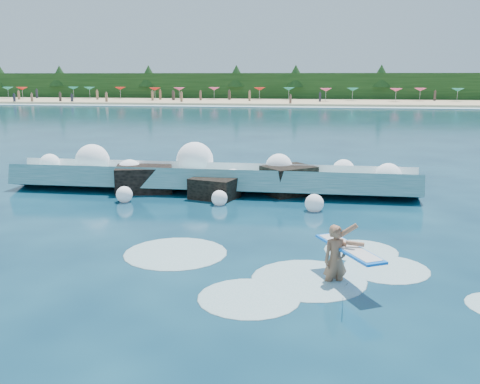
{
  "coord_description": "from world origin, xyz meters",
  "views": [
    {
      "loc": [
        3.8,
        -12.95,
        4.49
      ],
      "look_at": [
        1.5,
        2.0,
        1.2
      ],
      "focal_mm": 40.0,
      "sensor_mm": 36.0,
      "label": 1
    }
  ],
  "objects": [
    {
      "name": "breaking_wave",
      "position": [
        -0.52,
        7.62,
        0.48
      ],
      "size": [
        15.97,
        2.58,
        1.38
      ],
      "color": "teal",
      "rests_on": "ground"
    },
    {
      "name": "ground",
      "position": [
        0.0,
        0.0,
        0.0
      ],
      "size": [
        200.0,
        200.0,
        0.0
      ],
      "primitive_type": "plane",
      "color": "#07253A",
      "rests_on": "ground"
    },
    {
      "name": "surf_foam",
      "position": [
        2.95,
        -0.96,
        0.0
      ],
      "size": [
        9.4,
        5.5,
        0.13
      ],
      "color": "silver",
      "rests_on": "ground"
    },
    {
      "name": "wave_spray",
      "position": [
        -1.26,
        7.66,
        0.91
      ],
      "size": [
        14.6,
        4.41,
        1.92
      ],
      "color": "white",
      "rests_on": "ground"
    },
    {
      "name": "beach_umbrellas",
      "position": [
        -0.01,
        80.27,
        2.25
      ],
      "size": [
        110.8,
        6.67,
        0.5
      ],
      "color": "#147E6C",
      "rests_on": "ground"
    },
    {
      "name": "treeline",
      "position": [
        0.0,
        88.0,
        2.5
      ],
      "size": [
        140.0,
        4.0,
        5.0
      ],
      "primitive_type": "cube",
      "color": "black",
      "rests_on": "ground"
    },
    {
      "name": "wet_band",
      "position": [
        0.0,
        67.0,
        0.04
      ],
      "size": [
        140.0,
        5.0,
        0.08
      ],
      "primitive_type": "cube",
      "color": "silver",
      "rests_on": "ground"
    },
    {
      "name": "beach",
      "position": [
        0.0,
        78.0,
        0.2
      ],
      "size": [
        140.0,
        20.0,
        0.4
      ],
      "primitive_type": "cube",
      "color": "tan",
      "rests_on": "ground"
    },
    {
      "name": "rock_cluster",
      "position": [
        -0.5,
        7.05,
        0.4
      ],
      "size": [
        8.13,
        3.17,
        1.27
      ],
      "color": "black",
      "rests_on": "ground"
    },
    {
      "name": "surfer_with_board",
      "position": [
        4.25,
        -1.61,
        0.59
      ],
      "size": [
        1.48,
        2.79,
        1.6
      ],
      "color": "#996447",
      "rests_on": "ground"
    },
    {
      "name": "beachgoers",
      "position": [
        3.91,
        74.18,
        1.08
      ],
      "size": [
        101.83,
        13.72,
        1.93
      ],
      "color": "#3F332D",
      "rests_on": "ground"
    }
  ]
}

